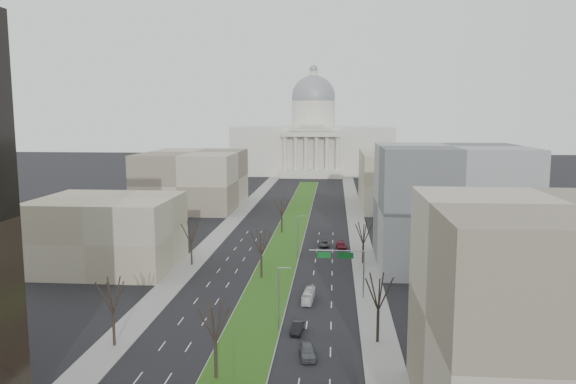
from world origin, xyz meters
The scene contains 25 objects.
ground centered at (0.00, 120.00, 0.00)m, with size 600.00×600.00×0.00m, color black.
median centered at (0.00, 118.99, 0.10)m, with size 8.00×222.03×0.20m.
sidewalk_left centered at (-17.50, 95.00, 0.07)m, with size 5.00×330.00×0.15m, color gray.
sidewalk_right centered at (17.50, 95.00, 0.07)m, with size 5.00×330.00×0.15m, color gray.
capitol centered at (0.00, 269.59, 16.31)m, with size 80.00×46.00×55.00m.
building_beige_left centered at (-33.00, 85.00, 7.00)m, with size 26.00×22.00×14.00m, color tan.
building_tan_right centered at (33.00, 32.00, 11.00)m, with size 26.00×24.00×22.00m, color gray.
building_grey_right centered at (34.00, 92.00, 12.00)m, with size 28.00×26.00×24.00m, color slate.
building_far_left centered at (-35.00, 160.00, 9.00)m, with size 30.00×40.00×18.00m, color gray.
building_far_right centered at (35.00, 165.00, 9.00)m, with size 30.00×40.00×18.00m, color tan.
tree_left_mid centered at (-17.20, 48.00, 7.00)m, with size 5.40×5.40×9.72m.
tree_left_far centered at (-17.20, 88.00, 6.84)m, with size 5.28×5.28×9.50m.
tree_right_mid centered at (17.20, 52.00, 7.16)m, with size 5.52×5.52×9.94m.
tree_right_far centered at (17.20, 92.00, 6.53)m, with size 5.04×5.04×9.07m.
tree_median_a centered at (-2.00, 40.00, 7.00)m, with size 5.40×5.40×9.72m.
tree_median_b centered at (-2.00, 80.00, 7.00)m, with size 5.40×5.40×9.72m.
tree_median_c centered at (-2.00, 120.00, 7.00)m, with size 5.40×5.40×9.72m.
streetlamp_median_b centered at (3.76, 55.00, 4.81)m, with size 1.90×0.20×9.16m.
streetlamp_median_c centered at (3.76, 95.00, 4.81)m, with size 1.90×0.20×9.16m.
mast_arm_signs centered at (13.49, 70.03, 6.11)m, with size 9.12×0.24×8.09m.
car_grey_near centered at (8.16, 46.62, 0.80)m, with size 1.90×4.72×1.61m, color #4E5156.
car_black centered at (6.37, 54.60, 0.69)m, with size 1.46×4.18×1.38m, color black.
car_red centered at (12.95, 104.41, 0.74)m, with size 2.06×5.08×1.47m, color maroon.
car_grey_far centered at (9.04, 106.34, 0.63)m, with size 2.10×4.54×1.26m, color #414448.
box_van centered at (7.27, 67.90, 0.91)m, with size 1.53×6.55×1.82m, color white.
Camera 1 is at (11.28, -19.77, 29.99)m, focal length 35.00 mm.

